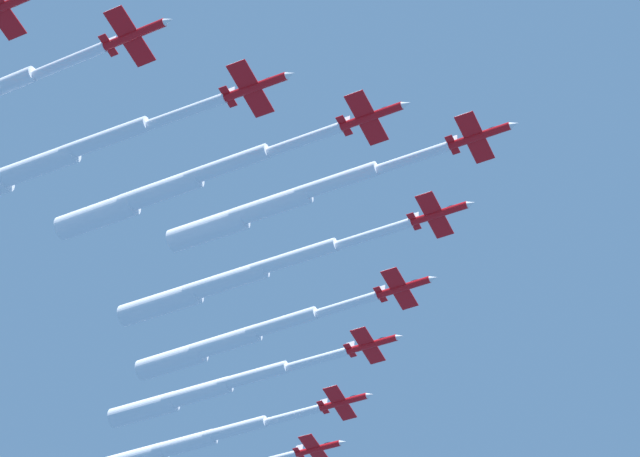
# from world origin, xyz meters

# --- Properties ---
(jet_lead) EXTENTS (44.87, 35.04, 4.06)m
(jet_lead) POSITION_xyz_m (-7.31, -1.71, 142.12)
(jet_lead) COLOR red
(jet_port_inner) EXTENTS (49.34, 38.53, 4.10)m
(jet_port_inner) POSITION_xyz_m (-11.71, 16.53, 141.71)
(jet_port_inner) COLOR red
(jet_starboard_inner) EXTENTS (45.22, 35.51, 4.11)m
(jet_starboard_inner) POSITION_xyz_m (-23.26, -4.57, 139.76)
(jet_starboard_inner) COLOR red
(jet_port_mid) EXTENTS (43.96, 35.31, 4.13)m
(jet_port_mid) POSITION_xyz_m (-9.68, 30.35, 140.25)
(jet_port_mid) COLOR red
(jet_starboard_mid) EXTENTS (47.59, 36.24, 4.08)m
(jet_starboard_mid) POSITION_xyz_m (-40.52, -7.21, 138.88)
(jet_starboard_mid) COLOR red
(jet_port_outer) EXTENTS (46.14, 35.57, 4.02)m
(jet_port_outer) POSITION_xyz_m (-12.60, 46.58, 140.55)
(jet_port_outer) COLOR red
(jet_trail_port) EXTENTS (44.56, 34.56, 4.14)m
(jet_trail_port) POSITION_xyz_m (-13.02, 61.84, 139.45)
(jet_trail_port) COLOR red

